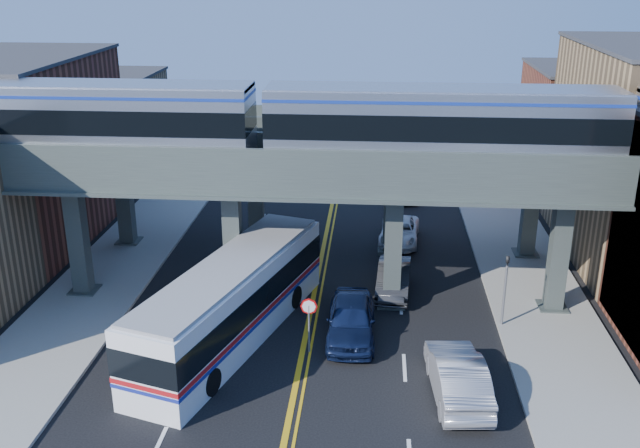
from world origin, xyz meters
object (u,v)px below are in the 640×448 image
at_px(car_lane_b, 394,278).
at_px(car_parked_curb, 458,376).
at_px(transit_train, 441,123).
at_px(stop_sign, 309,316).
at_px(transit_bus, 232,302).
at_px(car_lane_d, 401,184).
at_px(traffic_signal, 505,283).
at_px(car_lane_a, 351,319).
at_px(car_lane_c, 399,231).

bearing_deg(car_lane_b, car_parked_curb, -71.89).
bearing_deg(transit_train, car_lane_b, 142.01).
relative_size(transit_train, stop_sign, 19.00).
bearing_deg(stop_sign, car_parked_curb, -25.25).
height_order(transit_train, transit_bus, transit_train).
xyz_separation_m(car_lane_b, car_parked_curb, (2.37, -9.37, 0.13)).
height_order(car_lane_d, car_parked_curb, car_parked_curb).
bearing_deg(car_lane_d, stop_sign, -104.09).
height_order(traffic_signal, car_lane_b, traffic_signal).
distance_m(transit_train, stop_sign, 10.74).
bearing_deg(car_lane_a, car_parked_curb, -45.71).
distance_m(transit_train, car_lane_a, 9.94).
relative_size(transit_bus, car_lane_d, 2.37).
xyz_separation_m(stop_sign, car_lane_b, (3.83, 6.44, -0.98)).
distance_m(traffic_signal, transit_bus, 12.68).
distance_m(transit_bus, car_parked_curb, 10.61).
relative_size(car_lane_c, car_parked_curb, 0.90).
distance_m(transit_train, car_lane_b, 8.91).
bearing_deg(car_lane_c, car_lane_b, -88.86).
height_order(transit_bus, car_lane_c, transit_bus).
bearing_deg(car_lane_a, transit_train, 41.50).
height_order(transit_bus, car_lane_d, transit_bus).
xyz_separation_m(transit_bus, car_lane_d, (8.30, 22.19, -0.96)).
distance_m(car_lane_a, car_lane_d, 21.89).
xyz_separation_m(car_lane_b, car_lane_d, (0.85, 16.74, 0.08)).
bearing_deg(car_lane_c, stop_sign, -102.61).
distance_m(transit_bus, car_lane_a, 5.51).
height_order(transit_train, stop_sign, transit_train).
bearing_deg(car_lane_a, car_lane_d, 81.76).
bearing_deg(transit_bus, traffic_signal, -63.59).
bearing_deg(car_parked_curb, transit_train, -90.90).
distance_m(stop_sign, transit_bus, 3.75).
bearing_deg(stop_sign, transit_bus, 164.68).
height_order(car_lane_a, car_lane_c, car_lane_a).
distance_m(transit_train, car_parked_curb, 11.60).
relative_size(car_lane_a, car_lane_d, 0.91).
xyz_separation_m(transit_train, car_lane_a, (-3.88, -3.52, -8.45)).
bearing_deg(traffic_signal, car_lane_d, 101.81).
bearing_deg(car_parked_curb, car_lane_c, -88.13).
height_order(transit_bus, car_parked_curb, transit_bus).
bearing_deg(transit_train, car_lane_c, 99.02).
bearing_deg(car_lane_a, transit_bus, -175.48).
bearing_deg(transit_bus, car_lane_d, -3.21).
height_order(car_lane_a, car_lane_b, car_lane_a).
height_order(transit_train, car_lane_a, transit_train).
bearing_deg(car_lane_c, car_parked_curb, -78.62).
xyz_separation_m(transit_bus, car_parked_curb, (9.81, -3.91, -0.91)).
relative_size(car_lane_a, car_lane_c, 1.09).
bearing_deg(traffic_signal, car_lane_a, -167.94).
bearing_deg(car_lane_b, transit_bus, -139.86).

